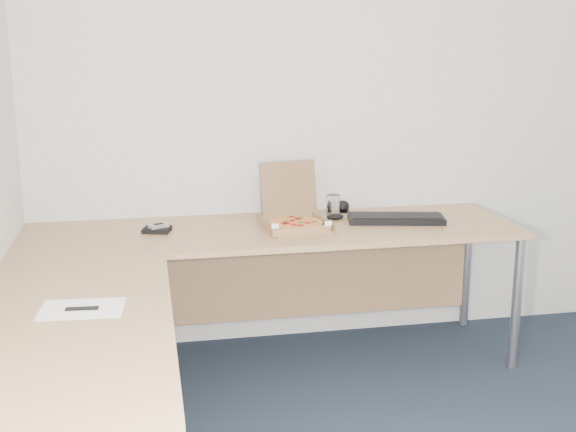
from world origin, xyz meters
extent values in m
cube|color=tan|center=(-0.50, 1.40, 0.71)|extent=(2.50, 0.70, 0.03)
cube|color=tan|center=(-1.40, 0.30, 0.71)|extent=(0.70, 1.50, 0.03)
cylinder|color=gray|center=(0.70, 1.70, 0.35)|extent=(0.05, 0.05, 0.70)
cube|color=olive|center=(-0.39, 1.38, 0.73)|extent=(0.30, 0.30, 0.01)
cube|color=olive|center=(-0.39, 1.55, 0.89)|extent=(0.30, 0.06, 0.30)
cylinder|color=tan|center=(-0.39, 1.38, 0.75)|extent=(0.27, 0.27, 0.02)
cylinder|color=#B5321F|center=(-0.39, 1.38, 0.76)|extent=(0.24, 0.24, 0.00)
cylinder|color=silver|center=(-0.15, 1.55, 0.79)|extent=(0.07, 0.07, 0.13)
cube|color=black|center=(0.15, 1.41, 0.75)|extent=(0.52, 0.27, 0.03)
ellipsoid|color=black|center=(-0.15, 1.52, 0.75)|extent=(0.10, 0.07, 0.03)
cube|color=black|center=(-1.08, 1.44, 0.74)|extent=(0.15, 0.14, 0.02)
cube|color=#B2B5BA|center=(-1.07, 1.44, 0.76)|extent=(0.11, 0.09, 0.02)
cube|color=white|center=(-1.36, 0.42, 0.73)|extent=(0.31, 0.23, 0.00)
ellipsoid|color=black|center=(-0.06, 1.68, 0.76)|extent=(0.08, 0.08, 0.07)
camera|label=1|loc=(-1.11, -2.13, 1.67)|focal=45.77mm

